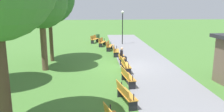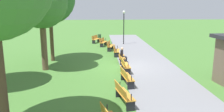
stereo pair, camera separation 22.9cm
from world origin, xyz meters
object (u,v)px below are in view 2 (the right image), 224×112
object	(u,v)px
bench_1	(103,42)
bench_7	(123,94)
bench_4	(121,56)
person_seated	(123,54)
trash_bin	(99,37)
lamp_post	(124,21)
bench_5	(125,65)
tree_2	(41,2)
bench_0	(96,39)
bench_6	(126,76)
bench_3	(116,50)
bench_2	(110,46)

from	to	relation	value
bench_1	bench_7	bearing A→B (deg)	19.24
bench_1	bench_4	xyz separation A→B (m)	(7.55, 1.27, 0.00)
person_seated	trash_bin	world-z (taller)	person_seated
bench_7	lamp_post	distance (m)	16.61
bench_5	tree_2	distance (m)	6.82
bench_7	bench_0	bearing A→B (deg)	172.76
bench_6	trash_bin	world-z (taller)	bench_6
bench_4	bench_7	size ratio (longest dim) A/B	0.98
bench_4	tree_2	bearing A→B (deg)	-69.46
bench_3	bench_4	distance (m)	2.56
bench_0	tree_2	distance (m)	12.86
bench_7	person_seated	xyz separation A→B (m)	(-7.60, 0.78, 0.17)
bench_1	bench_3	world-z (taller)	same
bench_2	bench_4	distance (m)	5.11
bench_6	bench_7	distance (m)	2.56
bench_4	bench_5	bearing A→B (deg)	2.41
bench_0	bench_1	size ratio (longest dim) A/B	0.99
bench_2	bench_3	distance (m)	2.56
person_seated	trash_bin	bearing A→B (deg)	-169.12
bench_6	person_seated	size ratio (longest dim) A/B	1.44
bench_0	trash_bin	size ratio (longest dim) A/B	2.25
trash_bin	tree_2	bearing A→B (deg)	-15.13
bench_1	bench_7	xyz separation A→B (m)	(15.18, 0.64, 0.00)
bench_0	bench_3	distance (m)	7.66
bench_6	bench_2	bearing A→B (deg)	175.18
tree_2	bench_1	bearing A→B (deg)	156.04
bench_5	person_seated	xyz separation A→B (m)	(-2.52, 0.14, 0.17)
bench_1	tree_2	world-z (taller)	tree_2
bench_6	bench_7	size ratio (longest dim) A/B	0.99
bench_3	bench_1	bearing A→B (deg)	-160.80
bench_5	person_seated	bearing A→B (deg)	174.41
bench_3	bench_4	bearing A→B (deg)	12.01
bench_1	bench_6	size ratio (longest dim) A/B	1.01
bench_6	lamp_post	world-z (taller)	lamp_post
trash_bin	lamp_post	bearing A→B (deg)	39.80
trash_bin	person_seated	bearing A→B (deg)	8.47
bench_3	tree_2	size ratio (longest dim) A/B	0.27
bench_5	bench_0	bearing A→B (deg)	-172.82
bench_7	tree_2	size ratio (longest dim) A/B	0.28
bench_0	bench_1	distance (m)	2.56
bench_2	lamp_post	xyz separation A→B (m)	(-3.66, 1.77, 2.20)
person_seated	bench_7	bearing A→B (deg)	-3.46
tree_2	bench_0	bearing A→B (deg)	164.28
bench_0	lamp_post	bearing A→B (deg)	90.92
bench_1	tree_2	xyz separation A→B (m)	(9.33, -4.14, 4.07)
bench_4	bench_7	distance (m)	7.66
bench_1	bench_3	bearing A→B (deg)	28.82
bench_3	tree_2	xyz separation A→B (m)	(4.32, -5.21, 4.07)
bench_0	person_seated	distance (m)	10.25
tree_2	trash_bin	xyz separation A→B (m)	(-13.87, 3.75, -4.15)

